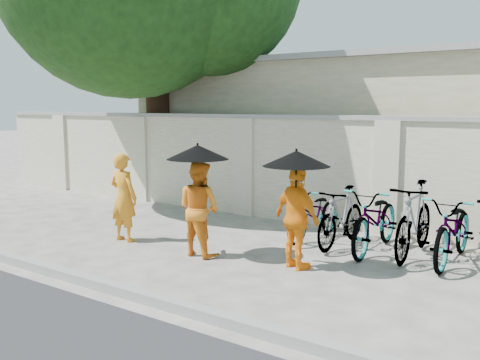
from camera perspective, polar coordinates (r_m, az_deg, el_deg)
The scene contains 14 objects.
ground at distance 8.19m, azimuth -5.99°, elevation -8.09°, with size 80.00×80.00×0.00m, color #B0A89B.
kerb at distance 7.04m, azimuth -15.27°, elevation -10.52°, with size 40.00×0.16×0.12m, color gray.
compound_wall at distance 10.12m, azimuth 10.32°, elevation 0.68°, with size 20.00×0.30×2.00m, color beige.
building_behind at distance 13.32m, azimuth 21.25°, elevation 4.59°, with size 14.00×6.00×3.20m, color beige.
monk_left at distance 9.11m, azimuth -12.32°, elevation -1.82°, with size 0.54×0.35×1.48m, color orange.
monk_center at distance 8.08m, azimuth -4.38°, elevation -3.02°, with size 0.70×0.55×1.44m, color orange.
parasol_center at distance 7.87m, azimuth -4.54°, elevation 2.98°, with size 0.92×0.92×0.87m.
monk_right at distance 7.42m, azimuth 6.11°, elevation -4.04°, with size 0.85×0.35×1.44m, color orange.
parasol_right at distance 7.22m, azimuth 6.03°, elevation 2.30°, with size 0.92×0.92×0.84m.
bike_0 at distance 9.17m, azimuth 7.98°, elevation -3.51°, with size 0.59×1.70×0.90m, color gray.
bike_1 at distance 8.75m, azimuth 10.75°, elevation -3.89°, with size 0.45×1.61×0.97m, color gray.
bike_2 at distance 8.55m, azimuth 14.31°, elevation -4.09°, with size 0.68×1.95×1.02m, color gray.
bike_3 at distance 8.40m, azimuth 18.10°, elevation -4.05°, with size 0.53×1.89×1.14m, color gray.
bike_4 at distance 8.27m, azimuth 21.88°, elevation -4.88°, with size 0.67×1.91×1.00m, color gray.
Camera 1 is at (5.19, -5.92, 2.26)m, focal length 40.00 mm.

